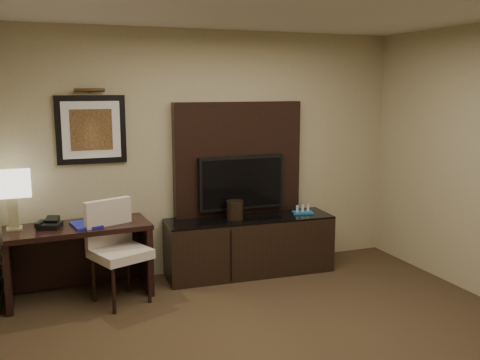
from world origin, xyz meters
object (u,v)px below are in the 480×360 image
desk (80,261)px  table_lamp (12,198)px  desk_chair (120,252)px  desk_phone (49,223)px  water_bottle (119,213)px  minibar_tray (303,210)px  ice_bucket (235,210)px  tv (241,182)px  credenza (249,245)px

desk → table_lamp: 0.90m
desk_chair → desk_phone: desk_chair is taller
desk_phone → water_bottle: water_bottle is taller
desk_chair → table_lamp: (-0.94, 0.37, 0.54)m
water_bottle → minibar_tray: 2.08m
desk → ice_bucket: size_ratio=6.62×
desk → tv: size_ratio=1.37×
desk_phone → table_lamp: bearing=-174.0°
credenza → desk_chair: bearing=-164.6°
table_lamp → water_bottle: size_ratio=3.47×
credenza → table_lamp: table_lamp is taller
desk → desk_phone: desk_phone is taller
credenza → ice_bucket: 0.46m
desk_phone → water_bottle: size_ratio=1.17×
water_bottle → minibar_tray: size_ratio=0.77×
tv → table_lamp: size_ratio=1.61×
tv → desk_phone: size_ratio=4.80×
desk → desk_chair: size_ratio=1.36×
desk → desk_chair: bearing=-42.6°
credenza → desk_phone: (-2.10, -0.04, 0.47)m
desk → desk_phone: (-0.26, -0.00, 0.42)m
desk_phone → minibar_tray: size_ratio=0.90×
credenza → minibar_tray: 0.74m
desk_chair → table_lamp: size_ratio=1.63×
desk_chair → desk: bearing=119.3°
desk_phone → ice_bucket: (1.93, 0.04, -0.04)m
tv → ice_bucket: (-0.14, -0.16, -0.27)m
minibar_tray → table_lamp: bearing=178.8°
credenza → ice_bucket: ice_bucket is taller
desk → desk_chair: desk_chair is taller
desk_chair → ice_bucket: (1.30, 0.33, 0.24)m
desk → desk_phone: 0.50m
table_lamp → minibar_tray: table_lamp is taller
tv → desk_phone: bearing=-174.6°
credenza → ice_bucket: (-0.18, -0.00, 0.43)m
credenza → minibar_tray: bearing=0.4°
tv → desk_phone: 2.09m
desk → table_lamp: size_ratio=2.22×
water_bottle → ice_bucket: (1.25, 0.00, -0.08)m
desk → tv: 1.92m
desk_chair → minibar_tray: 2.16m
water_bottle → ice_bucket: 1.25m
tv → minibar_tray: 0.79m
desk → credenza: size_ratio=0.73×
credenza → tv: tv is taller
desk → ice_bucket: (1.66, 0.03, 0.38)m
water_bottle → ice_bucket: bearing=0.1°
credenza → desk: bearing=-176.0°
credenza → tv: (-0.04, 0.15, 0.70)m
credenza → water_bottle: size_ratio=10.47×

